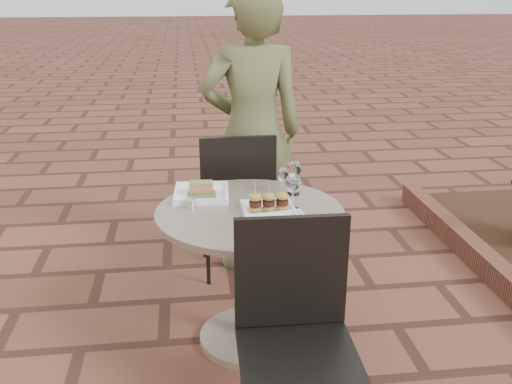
{
  "coord_description": "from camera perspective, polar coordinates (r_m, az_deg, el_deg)",
  "views": [
    {
      "loc": [
        -0.25,
        -2.53,
        1.75
      ],
      "look_at": [
        0.06,
        -0.03,
        0.82
      ],
      "focal_mm": 40.0,
      "sensor_mm": 36.0,
      "label": 1
    }
  ],
  "objects": [
    {
      "name": "steel_ramekin",
      "position": [
        2.76,
        -6.57,
        -1.14
      ],
      "size": [
        0.07,
        0.07,
        0.04
      ],
      "primitive_type": "cylinder",
      "rotation": [
        0.0,
        0.0,
        -0.39
      ],
      "color": "silver",
      "rests_on": "cafe_table"
    },
    {
      "name": "wine_glass_right",
      "position": [
        2.68,
        3.72,
        0.79
      ],
      "size": [
        0.08,
        0.08,
        0.18
      ],
      "color": "white",
      "rests_on": "cafe_table"
    },
    {
      "name": "chair_near",
      "position": [
        2.21,
        3.9,
        -12.66
      ],
      "size": [
        0.45,
        0.45,
        0.93
      ],
      "rotation": [
        0.0,
        0.0,
        -0.02
      ],
      "color": "black",
      "rests_on": "ground"
    },
    {
      "name": "wine_glass_far",
      "position": [
        2.88,
        3.81,
        2.17
      ],
      "size": [
        0.08,
        0.08,
        0.18
      ],
      "color": "white",
      "rests_on": "cafe_table"
    },
    {
      "name": "plate_sliders",
      "position": [
        2.66,
        1.28,
        -1.44
      ],
      "size": [
        0.25,
        0.25,
        0.16
      ],
      "rotation": [
        0.0,
        0.0,
        0.02
      ],
      "color": "white",
      "rests_on": "cafe_table"
    },
    {
      "name": "cafe_table",
      "position": [
        2.81,
        -0.61,
        -6.46
      ],
      "size": [
        0.9,
        0.9,
        0.73
      ],
      "color": "gray",
      "rests_on": "ground"
    },
    {
      "name": "plate_salmon",
      "position": [
        2.89,
        -5.48,
        -0.01
      ],
      "size": [
        0.29,
        0.29,
        0.07
      ],
      "rotation": [
        0.0,
        0.0,
        -0.06
      ],
      "color": "white",
      "rests_on": "cafe_table"
    },
    {
      "name": "ground",
      "position": [
        3.08,
        -1.26,
        -14.31
      ],
      "size": [
        60.0,
        60.0,
        0.0
      ],
      "primitive_type": "plane",
      "color": "brown",
      "rests_on": "ground"
    },
    {
      "name": "wine_glass_mid",
      "position": [
        2.88,
        2.77,
        1.72
      ],
      "size": [
        0.06,
        0.06,
        0.15
      ],
      "color": "white",
      "rests_on": "cafe_table"
    },
    {
      "name": "chair_far",
      "position": [
        3.44,
        -1.95,
        -0.14
      ],
      "size": [
        0.45,
        0.45,
        0.93
      ],
      "rotation": [
        0.0,
        0.0,
        3.16
      ],
      "color": "black",
      "rests_on": "ground"
    },
    {
      "name": "planter_curb",
      "position": [
        3.77,
        23.43,
        -7.92
      ],
      "size": [
        0.12,
        3.0,
        0.15
      ],
      "primitive_type": "cube",
      "color": "brown",
      "rests_on": "ground"
    },
    {
      "name": "diner",
      "position": [
        3.49,
        -0.37,
        5.88
      ],
      "size": [
        0.67,
        0.47,
        1.76
      ],
      "primitive_type": "imported",
      "rotation": [
        0.0,
        0.0,
        3.22
      ],
      "color": "brown",
      "rests_on": "ground"
    },
    {
      "name": "cutlery_set",
      "position": [
        2.54,
        6.85,
        -3.53
      ],
      "size": [
        0.1,
        0.2,
        0.0
      ],
      "primitive_type": null,
      "rotation": [
        0.0,
        0.0,
        0.07
      ],
      "color": "silver",
      "rests_on": "cafe_table"
    },
    {
      "name": "plate_tuna",
      "position": [
        2.51,
        2.68,
        -3.31
      ],
      "size": [
        0.29,
        0.29,
        0.03
      ],
      "rotation": [
        0.0,
        0.0,
        0.16
      ],
      "color": "white",
      "rests_on": "cafe_table"
    }
  ]
}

